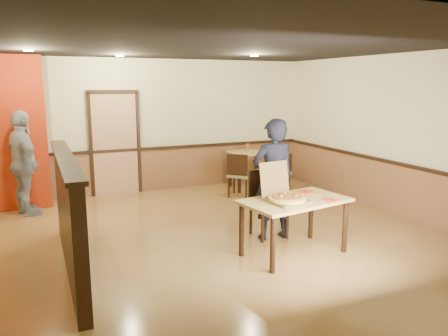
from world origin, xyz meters
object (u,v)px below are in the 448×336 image
(side_chair_left, at_px, (239,173))
(side_chair_right, at_px, (281,171))
(main_table, at_px, (295,207))
(diner_chair, at_px, (267,200))
(diner, at_px, (273,180))
(side_table, at_px, (248,160))
(condiment, at_px, (248,148))
(passerby, at_px, (24,163))
(pizza_box, at_px, (285,197))

(side_chair_left, bearing_deg, side_chair_right, -138.09)
(main_table, distance_m, diner_chair, 0.82)
(side_chair_right, bearing_deg, side_chair_left, -23.48)
(diner, bearing_deg, side_table, -106.09)
(diner_chair, xyz_separation_m, side_table, (1.09, 2.83, 0.09))
(diner_chair, height_order, condiment, diner_chair)
(diner_chair, relative_size, condiment, 6.06)
(diner_chair, height_order, diner, diner)
(main_table, height_order, side_table, side_table)
(passerby, bearing_deg, pizza_box, -158.89)
(side_table, distance_m, pizza_box, 3.90)
(condiment, bearing_deg, side_chair_left, -128.61)
(pizza_box, xyz_separation_m, condiment, (1.32, 3.72, 0.08))
(side_chair_right, distance_m, passerby, 4.97)
(side_chair_right, bearing_deg, diner_chair, 31.78)
(main_table, relative_size, pizza_box, 2.54)
(pizza_box, bearing_deg, side_chair_right, 51.91)
(side_chair_left, xyz_separation_m, passerby, (-3.97, 0.38, 0.43))
(passerby, bearing_deg, diner, -150.65)
(side_chair_right, height_order, passerby, passerby)
(main_table, distance_m, side_chair_left, 3.11)
(side_chair_left, bearing_deg, main_table, 120.68)
(side_chair_right, xyz_separation_m, pizza_box, (-1.77, -3.06, 0.37))
(diner_chair, relative_size, diner, 0.56)
(side_table, relative_size, passerby, 0.45)
(side_chair_right, relative_size, pizza_box, 1.38)
(main_table, distance_m, diner, 0.71)
(passerby, bearing_deg, side_chair_right, -115.88)
(condiment, bearing_deg, pizza_box, -109.57)
(side_chair_right, relative_size, condiment, 5.07)
(main_table, bearing_deg, pizza_box, 179.80)
(condiment, bearing_deg, main_table, -107.25)
(diner, height_order, passerby, passerby)
(passerby, bearing_deg, main_table, -157.10)
(main_table, relative_size, side_chair_right, 1.85)
(passerby, height_order, pizza_box, passerby)
(side_chair_right, height_order, diner, diner)
(side_chair_right, bearing_deg, condiment, -78.46)
(pizza_box, relative_size, condiment, 3.68)
(side_chair_right, xyz_separation_m, side_table, (-0.47, 0.61, 0.18))
(diner_chair, height_order, passerby, passerby)
(main_table, bearing_deg, passerby, 124.81)
(diner, bearing_deg, passerby, -35.42)
(passerby, xyz_separation_m, condiment, (4.49, 0.27, -0.02))
(side_table, xyz_separation_m, diner, (-1.08, -2.98, 0.26))
(diner, distance_m, condiment, 3.23)
(side_chair_left, bearing_deg, diner, 118.52)
(diner_chair, bearing_deg, pizza_box, -101.56)
(pizza_box, distance_m, condiment, 3.95)
(diner_chair, height_order, side_table, diner_chair)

